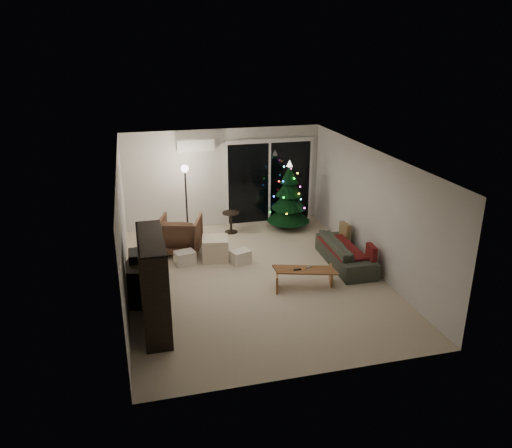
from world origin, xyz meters
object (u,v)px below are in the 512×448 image
(bookshelf, at_px, (141,284))
(christmas_tree, at_px, (289,195))
(armchair, at_px, (180,234))
(coffee_table, at_px, (304,278))
(media_cabinet, at_px, (141,277))
(sofa, at_px, (346,252))

(bookshelf, relative_size, christmas_tree, 0.91)
(armchair, bearing_deg, bookshelf, 89.91)
(bookshelf, xyz_separation_m, armchair, (0.94, 3.06, -0.39))
(armchair, xyz_separation_m, coffee_table, (2.15, -2.31, -0.23))
(media_cabinet, bearing_deg, armchair, 78.11)
(sofa, height_order, christmas_tree, christmas_tree)
(bookshelf, bearing_deg, sofa, 2.62)
(coffee_table, bearing_deg, sofa, 48.67)
(media_cabinet, xyz_separation_m, armchair, (0.94, 1.89, 0.05))
(christmas_tree, bearing_deg, sofa, -77.91)
(bookshelf, relative_size, armchair, 1.75)
(media_cabinet, bearing_deg, sofa, 19.08)
(bookshelf, distance_m, coffee_table, 3.25)
(coffee_table, distance_m, christmas_tree, 3.32)
(armchair, bearing_deg, media_cabinet, 80.54)
(media_cabinet, relative_size, christmas_tree, 0.67)
(media_cabinet, bearing_deg, coffee_table, 6.90)
(bookshelf, height_order, christmas_tree, christmas_tree)
(christmas_tree, bearing_deg, coffee_table, -102.15)
(media_cabinet, xyz_separation_m, coffee_table, (3.10, -0.42, -0.18))
(bookshelf, distance_m, christmas_tree, 5.45)
(bookshelf, height_order, coffee_table, bookshelf)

